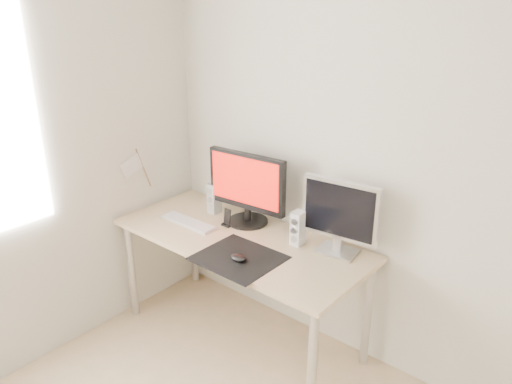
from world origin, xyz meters
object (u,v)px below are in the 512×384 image
Objects in this scene: speaker_right at (298,228)px; phone_dock at (227,221)px; desk at (240,248)px; main_monitor at (247,186)px; speaker_left at (214,198)px; mouse at (238,258)px; keyboard at (188,222)px; second_monitor at (340,214)px.

speaker_right is 0.50m from phone_dock.
main_monitor is (-0.10, 0.18, 0.33)m from desk.
speaker_left is 1.84× the size of phone_dock.
speaker_left is (-0.28, -0.02, -0.15)m from main_monitor.
mouse is at bearing -39.93° from phone_dock.
speaker_right is 0.49× the size of keyboard.
second_monitor is at bearing 11.58° from phone_dock.
keyboard is (-0.71, -0.22, -0.10)m from speaker_right.
mouse is 0.22× the size of second_monitor.
speaker_left is at bearing -176.47° from main_monitor.
main_monitor reaches higher than speaker_left.
main_monitor is at bearing 175.45° from speaker_right.
mouse is 0.59m from keyboard.
second_monitor is 1.07× the size of keyboard.
speaker_left is at bearing 88.17° from keyboard.
desk is 0.21m from phone_dock.
phone_dock is at bearing -168.42° from second_monitor.
second_monitor is at bearing 3.17° from main_monitor.
desk is 2.90× the size of main_monitor.
mouse is 0.62m from second_monitor.
main_monitor reaches higher than speaker_right.
keyboard is at bearing -162.91° from speaker_right.
speaker_right is at bearing -1.35° from speaker_left.
phone_dock is (-0.49, -0.08, -0.07)m from speaker_right.
speaker_left is at bearing 155.54° from phone_dock.
main_monitor is 2.65× the size of speaker_right.
desk is 7.68× the size of speaker_right.
second_monitor is 0.28m from speaker_right.
keyboard is at bearing -169.40° from desk.
speaker_left is at bearing 178.65° from speaker_right.
second_monitor is 2.17× the size of speaker_right.
main_monitor is 2.65× the size of speaker_left.
mouse is 0.24× the size of keyboard.
desk is at bearing -61.07° from main_monitor.
mouse is at bearing -50.82° from desk.
desk is 3.79× the size of keyboard.
mouse is at bearing -15.52° from keyboard.
mouse is at bearing -55.00° from main_monitor.
phone_dock reaches higher than desk.
mouse is 0.06× the size of desk.
main_monitor is 0.31m from speaker_left.
main_monitor is 1.31× the size of keyboard.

